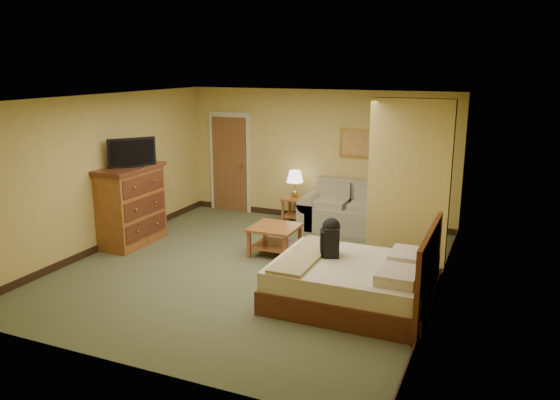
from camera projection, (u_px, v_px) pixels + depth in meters
The scene contains 17 objects.
floor at pixel (252, 269), 8.41m from camera, with size 6.00×6.00×0.00m, color #4E5537.
ceiling at pixel (250, 98), 7.78m from camera, with size 6.00×6.00×0.00m, color white.
back_wall at pixel (318, 156), 10.77m from camera, with size 5.50×0.02×2.60m, color tan.
left_wall at pixel (104, 173), 9.14m from camera, with size 0.02×6.00×2.60m, color tan.
right_wall at pixel (442, 205), 7.04m from camera, with size 0.02×6.00×2.60m, color tan.
partition at pixel (408, 187), 8.10m from camera, with size 1.20×0.15×2.60m, color tan.
door at pixel (230, 163), 11.55m from camera, with size 0.94×0.16×2.10m.
baseboard at pixel (317, 217), 11.06m from camera, with size 5.50×0.02×0.12m, color black.
loveseat at pixel (350, 214), 10.33m from camera, with size 1.83×0.85×0.93m.
side_table at pixel (295, 206), 10.82m from camera, with size 0.46×0.46×0.50m.
table_lamp at pixel (295, 177), 10.68m from camera, with size 0.33×0.33×0.54m.
coffee_table at pixel (275, 234), 8.99m from camera, with size 0.76×0.76×0.48m.
wall_picture at pixel (358, 144), 10.37m from camera, with size 0.71×0.04×0.56m.
dresser at pixel (131, 205), 9.44m from camera, with size 0.68×1.29×1.38m.
tv at pixel (132, 153), 9.18m from camera, with size 0.54×0.67×0.49m.
bed at pixel (357, 282), 7.12m from camera, with size 2.06×1.75×1.14m.
backpack at pixel (331, 236), 7.31m from camera, with size 0.30×0.36×0.53m.
Camera 1 is at (3.50, -7.09, 3.08)m, focal length 35.00 mm.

